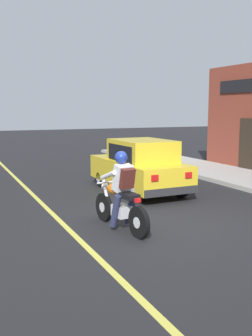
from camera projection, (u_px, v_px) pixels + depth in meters
name	position (u px, v px, depth m)	size (l,w,h in m)	color
ground_plane	(157.00, 226.00, 8.34)	(80.00, 80.00, 0.00)	black
lane_stripe	(42.00, 203.00, 10.30)	(0.12, 19.80, 0.01)	#D1C64C
motorcycle_with_rider	(121.00, 197.00, 8.00)	(0.63, 2.02, 1.62)	black
car_hatchback	(139.00, 166.00, 11.64)	(1.72, 3.82, 1.57)	black
traffic_cone	(175.00, 159.00, 16.02)	(0.36, 0.36, 0.60)	black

